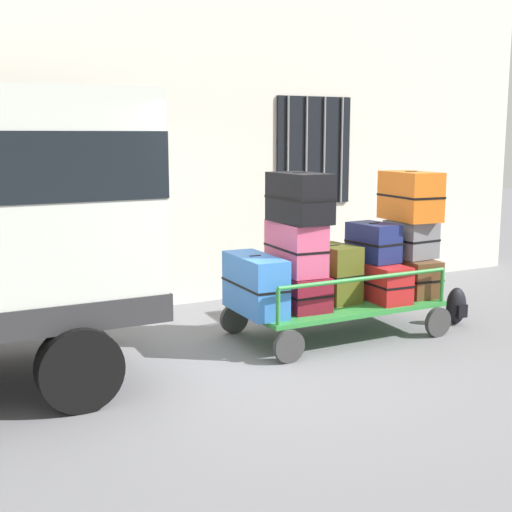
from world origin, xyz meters
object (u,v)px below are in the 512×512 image
(luggage_cart, at_px, (335,307))
(suitcase_center_bottom, at_px, (334,273))
(suitcase_right_middle, at_px, (411,239))
(suitcase_right_top, at_px, (410,196))
(suitcase_midright_bottom, at_px, (374,280))
(suitcase_left_bottom, at_px, (255,284))
(suitcase_midright_middle, at_px, (373,242))
(suitcase_midleft_middle, at_px, (296,248))
(backpack, at_px, (456,306))
(suitcase_midleft_bottom, at_px, (295,290))
(suitcase_right_bottom, at_px, (407,275))
(suitcase_midleft_top, at_px, (300,198))

(luggage_cart, height_order, suitcase_center_bottom, suitcase_center_bottom)
(suitcase_right_middle, relative_size, suitcase_right_top, 0.69)
(suitcase_midright_bottom, bearing_deg, luggage_cart, 177.10)
(suitcase_right_top, bearing_deg, suitcase_left_bottom, 179.84)
(suitcase_midright_bottom, xyz_separation_m, suitcase_right_middle, (0.51, -0.01, 0.43))
(suitcase_midright_bottom, distance_m, suitcase_midright_middle, 0.43)
(suitcase_midleft_middle, xyz_separation_m, backpack, (2.04, -0.33, -0.81))
(suitcase_left_bottom, relative_size, suitcase_midleft_middle, 1.11)
(luggage_cart, height_order, suitcase_midright_middle, suitcase_midright_middle)
(luggage_cart, relative_size, suitcase_center_bottom, 3.55)
(suitcase_midleft_middle, distance_m, suitcase_midright_middle, 1.02)
(suitcase_midleft_bottom, relative_size, suitcase_right_bottom, 0.93)
(suitcase_midleft_top, relative_size, suitcase_midright_middle, 1.24)
(suitcase_left_bottom, bearing_deg, suitcase_midleft_middle, 3.08)
(suitcase_midright_middle, relative_size, backpack, 1.39)
(luggage_cart, height_order, suitcase_midleft_top, suitcase_midleft_top)
(suitcase_center_bottom, height_order, suitcase_right_middle, suitcase_right_middle)
(suitcase_midleft_middle, xyz_separation_m, suitcase_midright_bottom, (1.02, -0.06, -0.44))
(luggage_cart, relative_size, backpack, 5.15)
(suitcase_midleft_bottom, xyz_separation_m, suitcase_center_bottom, (0.51, -0.00, 0.13))
(suitcase_right_bottom, distance_m, suitcase_right_top, 0.93)
(suitcase_midleft_top, height_order, suitcase_midright_bottom, suitcase_midleft_top)
(suitcase_center_bottom, height_order, suitcase_right_bottom, suitcase_center_bottom)
(suitcase_midleft_top, relative_size, suitcase_center_bottom, 1.19)
(suitcase_center_bottom, relative_size, suitcase_midright_bottom, 0.61)
(suitcase_midleft_bottom, relative_size, suitcase_midright_middle, 1.50)
(luggage_cart, distance_m, suitcase_left_bottom, 1.08)
(suitcase_midleft_middle, height_order, suitcase_right_middle, suitcase_midleft_middle)
(suitcase_midleft_bottom, relative_size, suitcase_right_top, 1.14)
(suitcase_midleft_bottom, height_order, suitcase_right_bottom, suitcase_right_bottom)
(suitcase_right_bottom, xyz_separation_m, backpack, (0.51, -0.31, -0.38))
(suitcase_midleft_top, bearing_deg, suitcase_right_bottom, 1.67)
(suitcase_midright_middle, distance_m, suitcase_right_middle, 0.51)
(suitcase_midright_bottom, height_order, suitcase_right_top, suitcase_right_top)
(suitcase_midleft_middle, relative_size, backpack, 1.93)
(suitcase_right_top, bearing_deg, suitcase_right_middle, -90.00)
(suitcase_right_middle, bearing_deg, suitcase_right_top, 90.00)
(suitcase_right_middle, bearing_deg, suitcase_center_bottom, 175.76)
(backpack, bearing_deg, suitcase_right_bottom, 149.03)
(suitcase_midleft_bottom, bearing_deg, backpack, -9.34)
(suitcase_midright_bottom, relative_size, suitcase_right_top, 1.31)
(luggage_cart, distance_m, suitcase_center_bottom, 0.38)
(suitcase_midleft_middle, bearing_deg, suitcase_right_bottom, -0.89)
(suitcase_midleft_bottom, xyz_separation_m, suitcase_right_middle, (1.53, -0.08, 0.46))
(suitcase_midleft_middle, distance_m, suitcase_midright_bottom, 1.11)
(suitcase_left_bottom, height_order, suitcase_center_bottom, suitcase_center_bottom)
(suitcase_right_middle, relative_size, backpack, 1.25)
(suitcase_center_bottom, distance_m, suitcase_right_bottom, 1.02)
(suitcase_right_middle, distance_m, backpack, 0.99)
(suitcase_midleft_top, bearing_deg, luggage_cart, 4.09)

